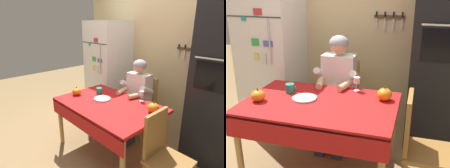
{
  "view_description": "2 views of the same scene",
  "coord_description": "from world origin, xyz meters",
  "views": [
    {
      "loc": [
        1.73,
        -1.46,
        1.77
      ],
      "look_at": [
        -0.1,
        0.26,
        0.95
      ],
      "focal_mm": 30.43,
      "sensor_mm": 36.0,
      "label": 1
    },
    {
      "loc": [
        0.84,
        -2.11,
        1.77
      ],
      "look_at": [
        0.12,
        0.27,
        0.87
      ],
      "focal_mm": 45.06,
      "sensor_mm": 36.0,
      "label": 2
    }
  ],
  "objects": [
    {
      "name": "back_wall_assembly",
      "position": [
        0.05,
        1.35,
        1.3
      ],
      "size": [
        3.7,
        0.13,
        2.6
      ],
      "color": "#D1B784",
      "rests_on": "ground"
    },
    {
      "name": "chair_behind_person",
      "position": [
        -0.01,
        0.87,
        0.51
      ],
      "size": [
        0.4,
        0.4,
        0.93
      ],
      "color": "tan",
      "rests_on": "ground"
    },
    {
      "name": "dining_table",
      "position": [
        0.0,
        0.08,
        0.66
      ],
      "size": [
        1.4,
        0.9,
        0.74
      ],
      "color": "tan",
      "rests_on": "ground"
    },
    {
      "name": "seated_person",
      "position": [
        -0.01,
        0.68,
        0.74
      ],
      "size": [
        0.47,
        0.55,
        1.25
      ],
      "color": "#38384C",
      "rests_on": "ground"
    },
    {
      "name": "refrigerator",
      "position": [
        -0.95,
        0.96,
        0.9
      ],
      "size": [
        0.68,
        0.71,
        1.8
      ],
      "color": "white",
      "rests_on": "ground"
    },
    {
      "name": "coffee_mug",
      "position": [
        -0.36,
        0.24,
        0.79
      ],
      "size": [
        0.12,
        0.09,
        0.09
      ],
      "color": "#237F66",
      "rests_on": "dining_table"
    },
    {
      "name": "chair_right_side",
      "position": [
        0.9,
        0.02,
        0.51
      ],
      "size": [
        0.4,
        0.4,
        0.93
      ],
      "color": "#9E6B33",
      "rests_on": "ground"
    },
    {
      "name": "pumpkin_medium",
      "position": [
        -0.55,
        -0.04,
        0.79
      ],
      "size": [
        0.13,
        0.13,
        0.13
      ],
      "color": "orange",
      "rests_on": "dining_table"
    },
    {
      "name": "wall_oven",
      "position": [
        1.05,
        1.0,
        1.05
      ],
      "size": [
        0.6,
        0.64,
        2.1
      ],
      "color": "black",
      "rests_on": "ground"
    },
    {
      "name": "wine_glass",
      "position": [
        0.26,
        0.47,
        0.84
      ],
      "size": [
        0.06,
        0.06,
        0.15
      ],
      "color": "white",
      "rests_on": "dining_table"
    },
    {
      "name": "ground_plane",
      "position": [
        0.0,
        0.0,
        0.0
      ],
      "size": [
        10.0,
        10.0,
        0.0
      ],
      "primitive_type": "plane",
      "color": "#93754C",
      "rests_on": "ground"
    },
    {
      "name": "serving_tray",
      "position": [
        -0.16,
        0.13,
        0.75
      ],
      "size": [
        0.23,
        0.23,
        0.02
      ],
      "primitive_type": "cylinder",
      "color": "#B7B2A8",
      "rests_on": "dining_table"
    },
    {
      "name": "pumpkin_large",
      "position": [
        0.56,
        0.32,
        0.8
      ],
      "size": [
        0.14,
        0.14,
        0.14
      ],
      "color": "orange",
      "rests_on": "dining_table"
    }
  ]
}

